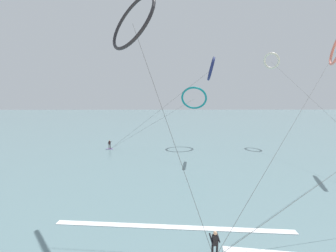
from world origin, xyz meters
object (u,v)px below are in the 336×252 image
at_px(surfer_violet, 110,145).
at_px(kite_charcoal, 133,22).
at_px(kite_ivory, 272,61).
at_px(surfer_cobalt, 215,247).
at_px(kite_teal, 194,98).
at_px(kite_navy, 211,69).

distance_m(surfer_violet, kite_charcoal, 26.49).
relative_size(surfer_violet, kite_ivory, 0.05).
height_order(surfer_violet, kite_charcoal, kite_charcoal).
height_order(surfer_cobalt, kite_teal, kite_teal).
bearing_deg(kite_charcoal, kite_navy, 105.75).
relative_size(kite_ivory, kite_teal, 1.68).
distance_m(surfer_violet, kite_teal, 18.47).
bearing_deg(kite_ivory, surfer_cobalt, 115.36).
height_order(kite_charcoal, kite_ivory, kite_ivory).
bearing_deg(kite_ivory, surfer_violet, 64.69).
bearing_deg(surfer_violet, kite_charcoal, -123.17).
distance_m(kite_ivory, kite_teal, 17.78).
bearing_deg(kite_charcoal, kite_teal, 118.38).
xyz_separation_m(kite_charcoal, kite_navy, (9.65, 15.60, -1.17)).
relative_size(surfer_violet, kite_teal, 0.09).
relative_size(kite_navy, kite_teal, 0.97).
bearing_deg(kite_teal, surfer_cobalt, 97.70).
height_order(kite_navy, kite_ivory, kite_ivory).
relative_size(surfer_cobalt, kite_ivory, 0.05).
relative_size(kite_charcoal, kite_ivory, 0.55).
distance_m(kite_navy, kite_ivory, 18.08).
height_order(surfer_cobalt, surfer_violet, surfer_violet).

